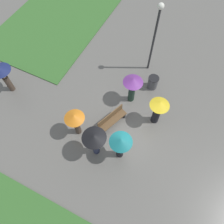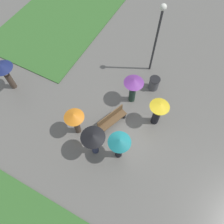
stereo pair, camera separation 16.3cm
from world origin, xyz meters
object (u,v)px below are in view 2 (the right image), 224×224
trash_bin (154,83)px  lone_walker_mid_plaza (4,70)px  lamp_post (158,32)px  park_bench (112,119)px  crowd_person_orange (75,119)px  crowd_person_teal (119,144)px  crowd_person_yellow (158,110)px  crowd_person_purple (133,86)px  crowd_person_black (93,140)px

trash_bin → lone_walker_mid_plaza: bearing=117.2°
lamp_post → park_bench: bearing=175.8°
crowd_person_orange → lone_walker_mid_plaza: bearing=40.5°
crowd_person_teal → lone_walker_mid_plaza: 7.38m
trash_bin → park_bench: bearing=161.5°
lamp_post → crowd_person_yellow: lamp_post is taller
crowd_person_purple → lone_walker_mid_plaza: bearing=-14.6°
lamp_post → crowd_person_black: 6.35m
park_bench → crowd_person_yellow: bearing=-38.1°
crowd_person_yellow → crowd_person_orange: size_ratio=1.03×
park_bench → crowd_person_black: (-1.74, -0.01, 0.94)m
trash_bin → lone_walker_mid_plaza: lone_walker_mid_plaza is taller
trash_bin → crowd_person_black: size_ratio=0.42×
trash_bin → crowd_person_purple: size_ratio=0.44×
trash_bin → crowd_person_teal: (-4.58, -0.05, 1.01)m
trash_bin → crowd_person_yellow: crowd_person_yellow is taller
crowd_person_yellow → crowd_person_orange: (-2.37, 3.32, 0.09)m
crowd_person_black → crowd_person_orange: (0.53, 1.35, -0.10)m
crowd_person_black → crowd_person_teal: crowd_person_teal is taller
crowd_person_yellow → crowd_person_purple: size_ratio=0.99×
crowd_person_yellow → crowd_person_teal: bearing=92.5°
crowd_person_purple → crowd_person_teal: size_ratio=0.95×
crowd_person_black → crowd_person_purple: size_ratio=1.05×
park_bench → crowd_person_orange: (-1.21, 1.34, 0.85)m
crowd_person_black → crowd_person_purple: (3.60, -0.30, -0.08)m
lamp_post → crowd_person_orange: size_ratio=2.47×
park_bench → crowd_person_black: 1.98m
crowd_person_yellow → lone_walker_mid_plaza: (-1.72, 8.20, 0.23)m
park_bench → crowd_person_teal: (-1.38, -1.12, 0.95)m
crowd_person_black → lone_walker_mid_plaza: (1.19, 6.22, 0.05)m
crowd_person_orange → lone_walker_mid_plaza: 4.92m
crowd_person_black → trash_bin: bearing=-30.7°
lamp_post → crowd_person_yellow: size_ratio=2.40×
crowd_person_purple → crowd_person_teal: bearing=69.3°
lamp_post → trash_bin: lamp_post is taller
crowd_person_purple → crowd_person_teal: crowd_person_teal is taller
crowd_person_yellow → crowd_person_teal: 2.70m
crowd_person_yellow → park_bench: bearing=51.7°
trash_bin → lamp_post: bearing=30.7°
lone_walker_mid_plaza → crowd_person_purple: bearing=51.6°
lamp_post → lone_walker_mid_plaza: lamp_post is taller
crowd_person_yellow → crowd_person_teal: size_ratio=0.94×
crowd_person_yellow → crowd_person_purple: 1.82m
lamp_post → crowd_person_yellow: 4.00m
crowd_person_black → park_bench: bearing=-18.4°
lamp_post → trash_bin: (-1.25, -0.74, -2.41)m
crowd_person_purple → crowd_person_orange: crowd_person_purple is taller
crowd_person_black → crowd_person_orange: size_ratio=1.09×
crowd_person_orange → lone_walker_mid_plaza: (0.66, 4.87, 0.14)m
lone_walker_mid_plaza → trash_bin: bearing=58.6°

